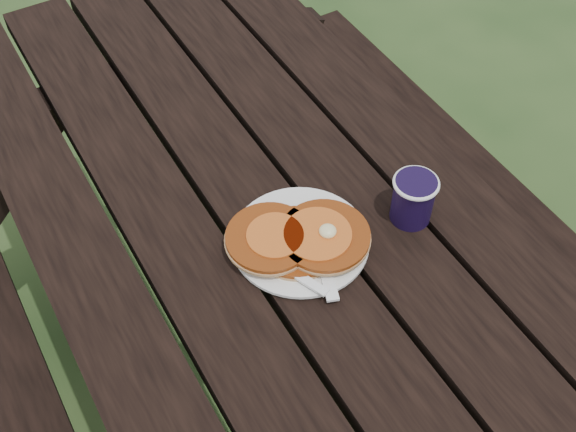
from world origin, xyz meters
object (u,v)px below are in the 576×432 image
picnic_table (293,367)px  plate (300,241)px  coffee_cup (414,197)px  pancake_stack (299,238)px

picnic_table → plate: (0.02, 0.02, 0.39)m
picnic_table → coffee_cup: bearing=-7.5°
picnic_table → pancake_stack: (0.01, 0.01, 0.41)m
picnic_table → coffee_cup: 0.48m
coffee_cup → pancake_stack: bearing=169.0°
pancake_stack → coffee_cup: (0.20, -0.04, 0.03)m
coffee_cup → plate: bearing=166.6°
pancake_stack → coffee_cup: bearing=-11.0°
plate → coffee_cup: coffee_cup is taller
plate → pancake_stack: bearing=-135.9°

